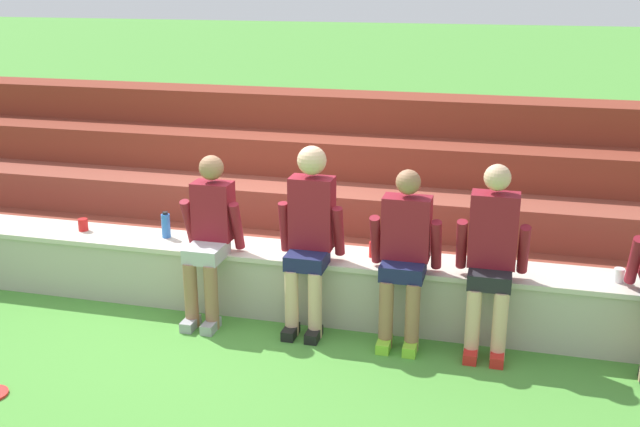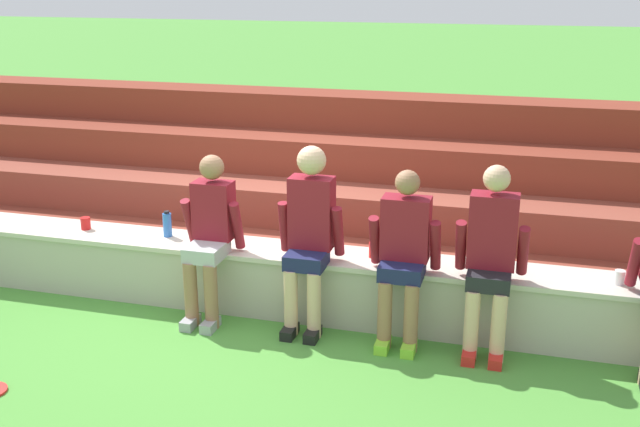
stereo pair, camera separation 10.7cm
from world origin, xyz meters
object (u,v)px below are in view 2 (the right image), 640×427
Objects in this scene: plastic_cup_middle at (620,277)px; person_center at (309,231)px; person_far_right at (491,255)px; plastic_cup_left_end at (374,250)px; person_right_of_center at (403,252)px; person_left_of_center at (209,234)px; plastic_cup_right_end at (86,223)px; water_bottle_mid_left at (167,224)px.

person_center is at bearing -175.17° from plastic_cup_middle.
plastic_cup_left_end is (-0.94, 0.29, -0.16)m from person_far_right.
person_center is 0.77m from person_right_of_center.
plastic_cup_middle is (3.17, 0.24, -0.12)m from person_left_of_center.
person_center is at bearing 2.72° from person_left_of_center.
person_left_of_center is at bearing -175.73° from plastic_cup_middle.
person_far_right reaches higher than plastic_cup_right_end.
plastic_cup_right_end is (-0.80, -0.02, -0.05)m from water_bottle_mid_left.
person_left_of_center reaches higher than plastic_cup_left_end.
person_far_right is 11.34× the size of plastic_cup_left_end.
person_right_of_center is 2.16m from water_bottle_mid_left.
water_bottle_mid_left is 2.11× the size of plastic_cup_right_end.
person_far_right is 0.99m from plastic_cup_left_end.
plastic_cup_middle is at bearing 4.83° from person_center.
plastic_cup_left_end is at bearing 28.34° from person_center.
person_far_right is (2.24, 0.00, 0.04)m from person_left_of_center.
person_left_of_center is 0.95× the size of person_far_right.
person_left_of_center is at bearing -179.99° from person_far_right.
plastic_cup_right_end is 2.64m from plastic_cup_left_end.
person_right_of_center is 10.70× the size of plastic_cup_left_end.
plastic_cup_middle is (2.34, 0.20, -0.21)m from person_center.
plastic_cup_middle is at bearing 8.84° from person_right_of_center.
water_bottle_mid_left is at bearing 150.30° from person_left_of_center.
person_center reaches higher than plastic_cup_middle.
plastic_cup_left_end is at bearing -0.37° from water_bottle_mid_left.
person_center is 2.36m from plastic_cup_middle.
person_left_of_center is at bearing -177.28° from person_center.
plastic_cup_right_end is (-2.17, 0.24, -0.21)m from person_center.
water_bottle_mid_left is at bearing 1.60° from plastic_cup_right_end.
person_center reaches higher than person_left_of_center.
person_right_of_center is at bearing -3.58° from person_center.
plastic_cup_right_end is 0.87× the size of plastic_cup_left_end.
person_right_of_center is (1.60, -0.01, 0.00)m from person_left_of_center.
person_right_of_center reaches higher than plastic_cup_right_end.
person_left_of_center is 10.74× the size of plastic_cup_left_end.
person_far_right is at bearing -4.51° from plastic_cup_right_end.
plastic_cup_middle is (1.87, -0.06, -0.01)m from plastic_cup_left_end.
water_bottle_mid_left is 1.83× the size of plastic_cup_left_end.
water_bottle_mid_left is 3.71m from plastic_cup_middle.
person_right_of_center is at bearing -0.29° from person_left_of_center.
plastic_cup_right_end is 1.02× the size of plastic_cup_middle.
person_far_right is at bearing -6.26° from water_bottle_mid_left.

